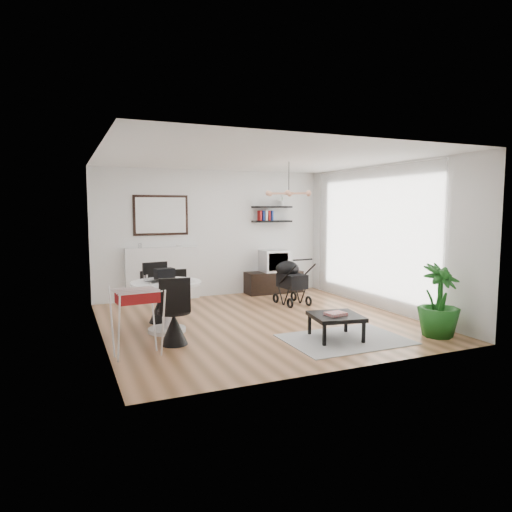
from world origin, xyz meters
name	(u,v)px	position (x,y,z in m)	size (l,w,h in m)	color
floor	(259,321)	(0.00, 0.00, 0.00)	(5.00, 5.00, 0.00)	brown
ceiling	(259,158)	(0.00, 0.00, 2.70)	(5.00, 5.00, 0.00)	white
wall_back	(212,234)	(0.00, 2.50, 1.35)	(5.00, 5.00, 0.00)	white
wall_left	(99,246)	(-2.50, 0.00, 1.35)	(5.00, 5.00, 0.00)	white
wall_right	(382,237)	(2.50, 0.00, 1.35)	(5.00, 5.00, 0.00)	white
sheer_curtain	(371,237)	(2.40, 0.20, 1.35)	(0.04, 3.60, 2.60)	white
fireplace	(163,267)	(-1.10, 2.42, 0.69)	(1.50, 0.17, 2.16)	white
shelf_lower	(272,221)	(1.36, 2.37, 1.60)	(0.90, 0.25, 0.04)	black
shelf_upper	(272,207)	(1.36, 2.37, 1.92)	(0.90, 0.25, 0.04)	black
pendant_lamp	(289,193)	(0.70, 0.30, 2.15)	(0.90, 0.90, 0.10)	tan
tv_console	(274,282)	(1.36, 2.27, 0.24)	(1.28, 0.45, 0.48)	black
crt_tv	(274,261)	(1.36, 2.26, 0.72)	(0.56, 0.49, 0.49)	silver
dining_table	(166,299)	(-1.56, -0.03, 0.51)	(1.07, 1.07, 0.78)	white
laptop	(159,281)	(-1.67, -0.04, 0.79)	(0.34, 0.22, 0.03)	black
black_bag	(164,274)	(-1.53, 0.21, 0.87)	(0.29, 0.17, 0.17)	black
newspaper	(182,282)	(-1.33, -0.13, 0.78)	(0.31, 0.26, 0.01)	silver
drinking_glass	(146,278)	(-1.84, 0.10, 0.83)	(0.07, 0.07, 0.11)	white
chair_far	(160,303)	(-1.53, 0.63, 0.31)	(0.49, 0.50, 0.99)	black
chair_near	(174,323)	(-1.61, -0.74, 0.31)	(0.47, 0.49, 0.97)	black
drying_rack	(137,321)	(-2.15, -1.04, 0.46)	(0.63, 0.60, 0.88)	white
stroller	(291,283)	(1.16, 1.08, 0.41)	(0.53, 0.81, 0.95)	black
rug	(345,339)	(0.72, -1.47, 0.01)	(1.72, 1.24, 0.01)	#A3A3A3
coffee_table	(336,317)	(0.61, -1.39, 0.32)	(0.79, 0.79, 0.35)	black
magazines	(336,314)	(0.58, -1.42, 0.38)	(0.28, 0.22, 0.04)	red
potted_plant	(439,301)	(2.08, -1.86, 0.54)	(0.60, 0.60, 1.08)	#195719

